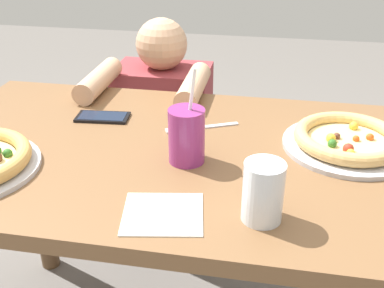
% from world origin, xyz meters
% --- Properties ---
extents(dining_table, '(1.29, 0.78, 0.75)m').
position_xyz_m(dining_table, '(0.00, 0.00, 0.63)').
color(dining_table, brown).
rests_on(dining_table, ground).
extents(pizza_far, '(0.32, 0.32, 0.05)m').
position_xyz_m(pizza_far, '(0.45, 0.08, 0.77)').
color(pizza_far, '#B7B7BC').
rests_on(pizza_far, dining_table).
extents(drink_cup_colored, '(0.09, 0.09, 0.24)m').
position_xyz_m(drink_cup_colored, '(0.07, -0.05, 0.82)').
color(drink_cup_colored, '#8C2D72').
rests_on(drink_cup_colored, dining_table).
extents(water_cup_clear, '(0.08, 0.08, 0.12)m').
position_xyz_m(water_cup_clear, '(0.25, -0.25, 0.81)').
color(water_cup_clear, silver).
rests_on(water_cup_clear, dining_table).
extents(paper_napkin, '(0.18, 0.17, 0.00)m').
position_xyz_m(paper_napkin, '(0.06, -0.27, 0.75)').
color(paper_napkin, white).
rests_on(paper_napkin, dining_table).
extents(fork, '(0.19, 0.10, 0.00)m').
position_xyz_m(fork, '(0.07, 0.13, 0.75)').
color(fork, silver).
rests_on(fork, dining_table).
extents(cell_phone, '(0.16, 0.09, 0.01)m').
position_xyz_m(cell_phone, '(-0.22, 0.14, 0.75)').
color(cell_phone, black).
rests_on(cell_phone, dining_table).
extents(diner_seated, '(0.39, 0.51, 0.94)m').
position_xyz_m(diner_seated, '(-0.15, 0.58, 0.44)').
color(diner_seated, '#333847').
rests_on(diner_seated, ground).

